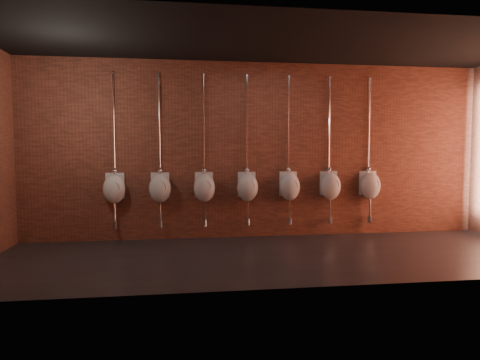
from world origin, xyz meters
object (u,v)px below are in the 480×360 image
at_px(urinal_0, 114,188).
at_px(urinal_5, 330,186).
at_px(urinal_3, 248,187).
at_px(urinal_1, 160,188).
at_px(urinal_2, 204,187).
at_px(urinal_6, 370,185).
at_px(urinal_4, 289,186).

xyz_separation_m(urinal_0, urinal_5, (3.91, 0.00, 0.00)).
bearing_deg(urinal_3, urinal_0, 180.00).
xyz_separation_m(urinal_1, urinal_5, (3.13, 0.00, 0.00)).
distance_m(urinal_2, urinal_3, 0.78).
xyz_separation_m(urinal_2, urinal_3, (0.78, 0.00, 0.00)).
bearing_deg(urinal_6, urinal_3, 180.00).
bearing_deg(urinal_6, urinal_2, 180.00).
height_order(urinal_0, urinal_6, same).
bearing_deg(urinal_1, urinal_0, 180.00).
height_order(urinal_0, urinal_3, same).
xyz_separation_m(urinal_0, urinal_2, (1.56, 0.00, 0.00)).
relative_size(urinal_1, urinal_4, 1.00).
distance_m(urinal_4, urinal_5, 0.78).
height_order(urinal_1, urinal_3, same).
relative_size(urinal_1, urinal_5, 1.00).
distance_m(urinal_4, urinal_6, 1.56).
bearing_deg(urinal_3, urinal_1, 180.00).
xyz_separation_m(urinal_1, urinal_4, (2.35, 0.00, 0.00)).
xyz_separation_m(urinal_1, urinal_2, (0.78, 0.00, 0.00)).
bearing_deg(urinal_5, urinal_6, 0.00).
relative_size(urinal_0, urinal_1, 1.00).
xyz_separation_m(urinal_5, urinal_6, (0.78, 0.00, 0.00)).
height_order(urinal_1, urinal_5, same).
bearing_deg(urinal_3, urinal_2, 180.00).
height_order(urinal_3, urinal_6, same).
distance_m(urinal_0, urinal_4, 3.13).
relative_size(urinal_1, urinal_2, 1.00).
height_order(urinal_0, urinal_1, same).
distance_m(urinal_1, urinal_3, 1.56).
relative_size(urinal_0, urinal_6, 1.00).
distance_m(urinal_0, urinal_5, 3.91).
xyz_separation_m(urinal_0, urinal_6, (4.69, 0.00, 0.00)).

